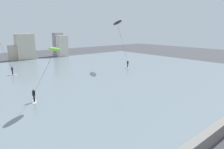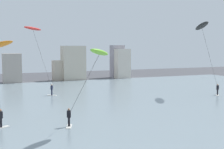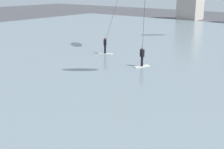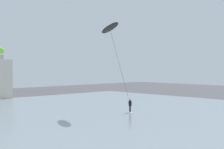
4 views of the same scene
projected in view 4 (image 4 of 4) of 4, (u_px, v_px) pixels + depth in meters
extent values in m
cube|color=beige|center=(0.00, 79.00, 58.58)|extent=(3.13, 3.46, 6.75)
cube|color=silver|center=(130.00, 113.00, 40.51)|extent=(1.23, 1.36, 0.06)
cylinder|color=black|center=(130.00, 109.00, 40.50)|extent=(0.20, 0.20, 0.78)
cube|color=black|center=(130.00, 103.00, 40.48)|extent=(0.40, 0.39, 0.60)
sphere|color=#9E7051|center=(130.00, 100.00, 40.47)|extent=(0.20, 0.20, 0.20)
cylinder|color=#333333|center=(120.00, 67.00, 40.03)|extent=(2.21, 1.24, 8.77)
ellipsoid|color=black|center=(110.00, 28.00, 39.58)|extent=(2.41, 4.04, 1.32)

